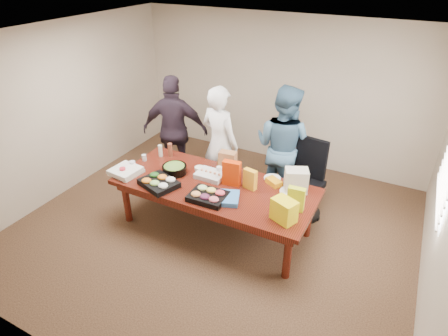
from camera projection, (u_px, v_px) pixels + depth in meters
The scene contains 37 objects.
floor at pixel (215, 228), 5.58m from camera, with size 5.50×5.00×0.02m, color #47301E.
ceiling at pixel (213, 38), 4.22m from camera, with size 5.50×5.00×0.02m, color white.
wall_back at pixel (280, 91), 6.82m from camera, with size 5.50×0.04×2.70m, color beige.
wall_front at pixel (63, 271), 2.98m from camera, with size 5.50×0.04×2.70m, color beige.
wall_left at pixel (64, 111), 6.00m from camera, with size 0.04×5.00×2.70m, color beige.
window_blinds at pixel (448, 162), 4.22m from camera, with size 0.04×1.36×1.00m, color beige.
conference_table at pixel (215, 207), 5.39m from camera, with size 2.80×1.20×0.75m, color #4C1C0F.
office_chair at pixel (304, 183), 5.57m from camera, with size 0.59×0.59×1.15m, color black.
person_center at pixel (220, 143), 5.91m from camera, with size 0.68×0.45×1.87m, color white.
person_right at pixel (283, 146), 5.75m from camera, with size 0.94×0.73×1.93m, color #3F6583.
person_left at pixel (175, 131), 6.31m from camera, with size 1.10×0.46×1.88m, color #291D27.
veggie_tray at pixel (159, 183), 5.16m from camera, with size 0.50×0.39×0.08m, color black.
fruit_tray at pixel (208, 196), 4.88m from camera, with size 0.48×0.38×0.07m, color black.
sheet_cake at pixel (210, 175), 5.36m from camera, with size 0.40×0.30×0.07m, color silver.
salad_bowl at pixel (174, 169), 5.45m from camera, with size 0.36×0.36×0.12m, color black.
chip_bag_blue at pixel (222, 198), 4.86m from camera, with size 0.44×0.33×0.07m, color #3779C6.
chip_bag_red at pixel (232, 173), 5.12m from camera, with size 0.25×0.10×0.36m, color red.
chip_bag_yellow at pixel (296, 199), 4.62m from camera, with size 0.21×0.09×0.32m, color #C4D61C.
chip_bag_orange at pixel (250, 179), 5.05m from camera, with size 0.18×0.08×0.29m, color orange.
mayo_jar at pixel (219, 171), 5.41m from camera, with size 0.08×0.08×0.13m, color silver.
mustard_bottle at pixel (237, 173), 5.33m from camera, with size 0.05×0.05×0.15m, color yellow.
dressing_bottle at pixel (170, 150), 5.87m from camera, with size 0.07×0.07×0.22m, color brown.
ranch_bottle at pixel (160, 151), 5.88m from camera, with size 0.06×0.06×0.19m, color silver.
banana_bunch at pixel (274, 182), 5.19m from camera, with size 0.23×0.13×0.08m, color orange.
bread_loaf at pixel (227, 164), 5.60m from camera, with size 0.28×0.12×0.11m, color olive.
kraft_bag at pixel (228, 162), 5.44m from camera, with size 0.25×0.14×0.32m, color #9E643B.
red_cup at pixel (123, 171), 5.40m from camera, with size 0.09×0.09×0.12m, color red.
clear_cup_a at pixel (133, 165), 5.57m from camera, with size 0.08×0.08×0.12m, color silver.
clear_cup_b at pixel (144, 158), 5.78m from camera, with size 0.07×0.07×0.10m, color silver.
pizza_box_lower at pixel (127, 172), 5.45m from camera, with size 0.38×0.38×0.04m, color white.
pizza_box_upper at pixel (125, 170), 5.42m from camera, with size 0.38×0.38×0.04m, color white.
plate_a at pixel (290, 192), 5.03m from camera, with size 0.29×0.29×0.02m, color white.
plate_b at pixel (272, 178), 5.34m from camera, with size 0.24×0.24×0.02m, color white.
dip_bowl_a at pixel (233, 175), 5.36m from camera, with size 0.16×0.16×0.06m, color beige.
dip_bowl_b at pixel (199, 169), 5.53m from camera, with size 0.14×0.14×0.06m, color #F9E9CF.
grocery_bag_white at pixel (296, 180), 4.99m from camera, with size 0.30×0.21×0.32m, color beige.
grocery_bag_yellow at pixel (284, 210), 4.44m from camera, with size 0.29×0.20×0.29m, color yellow.
Camera 1 is at (2.14, -3.84, 3.55)m, focal length 30.07 mm.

